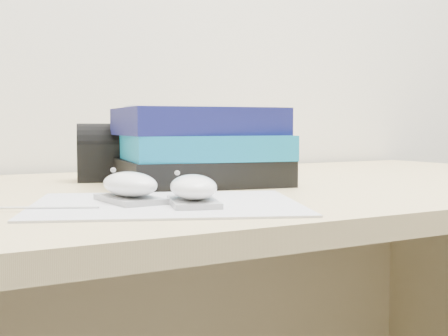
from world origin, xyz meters
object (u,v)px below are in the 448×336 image
mouse_rear (130,187)px  pouch (110,153)px  desk (203,312)px  mouse_front (193,190)px  book_stack (200,147)px

mouse_rear → pouch: pouch is taller
desk → pouch: 0.33m
mouse_rear → mouse_front: bearing=-48.8°
mouse_rear → pouch: size_ratio=0.81×
mouse_front → pouch: pouch is taller
mouse_rear → book_stack: bearing=42.8°
desk → mouse_rear: 0.41m
mouse_front → pouch: bearing=85.2°
desk → mouse_front: (-0.17, -0.29, 0.26)m
mouse_rear → desk: bearing=44.9°
pouch → mouse_rear: bearing=-105.5°
desk → pouch: (-0.13, 0.11, 0.28)m
mouse_front → book_stack: size_ratio=0.39×
mouse_front → pouch: 0.40m
pouch → mouse_front: bearing=-94.8°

